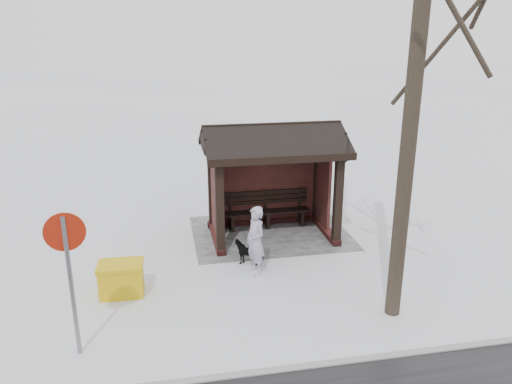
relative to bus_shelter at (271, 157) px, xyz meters
The scene contains 8 objects.
ground 2.17m from the bus_shelter, 90.00° to the left, with size 120.00×120.00×0.00m, color silver.
kerb 6.05m from the bus_shelter, 90.00° to the left, with size 120.00×0.15×0.06m, color gray.
trampled_patch 2.16m from the bus_shelter, 90.00° to the right, with size 4.20×3.20×0.02m, color #97979C.
bus_shelter is the anchor object (origin of this frame).
pedestrian 2.71m from the bus_shelter, 69.09° to the left, with size 0.59×0.39×1.61m, color #A39CB8.
dog 2.65m from the bus_shelter, 61.75° to the left, with size 0.32×0.70×0.59m, color black.
grit_bin 4.94m from the bus_shelter, 34.50° to the left, with size 0.96×0.67×0.72m.
road_sign 6.31m from the bus_shelter, 45.73° to the left, with size 0.66×0.12×2.59m.
Camera 1 is at (2.79, 12.17, 5.37)m, focal length 35.00 mm.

